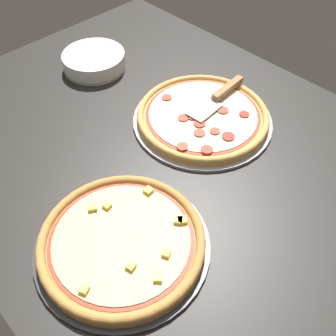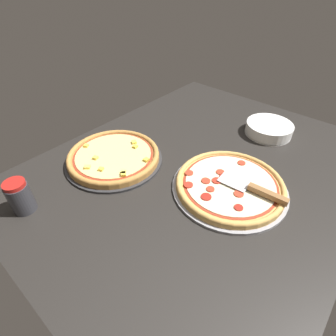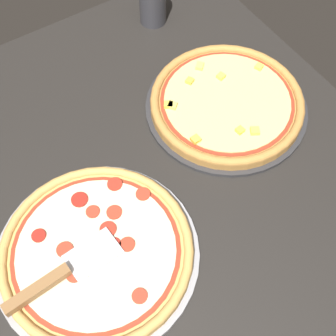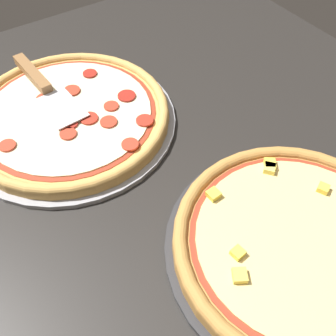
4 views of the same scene
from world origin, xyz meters
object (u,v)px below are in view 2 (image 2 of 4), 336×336
object	(u,v)px
serving_spatula	(260,191)
plate_stack	(269,129)
pizza_back	(114,156)
pizza_front	(230,184)
parmesan_shaker	(20,197)

from	to	relation	value
serving_spatula	plate_stack	distance (cm)	47.46
pizza_back	serving_spatula	world-z (taller)	serving_spatula
pizza_front	pizza_back	bearing A→B (deg)	110.30
serving_spatula	parmesan_shaker	distance (cm)	80.47
pizza_back	serving_spatula	bearing A→B (deg)	-71.88
parmesan_shaker	pizza_front	bearing A→B (deg)	-41.08
pizza_front	pizza_back	world-z (taller)	pizza_back
serving_spatula	pizza_front	bearing A→B (deg)	98.20
pizza_front	pizza_back	xyz separation A→B (cm)	(-16.83, 45.50, 0.22)
parmesan_shaker	serving_spatula	bearing A→B (deg)	-46.06
serving_spatula	parmesan_shaker	size ratio (longest dim) A/B	2.04
pizza_front	serving_spatula	bearing A→B (deg)	-81.80
pizza_front	parmesan_shaker	world-z (taller)	parmesan_shaker
pizza_back	plate_stack	xyz separation A→B (cm)	(62.82, -39.57, 0.20)
serving_spatula	plate_stack	xyz separation A→B (cm)	(44.46, 16.52, -1.72)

